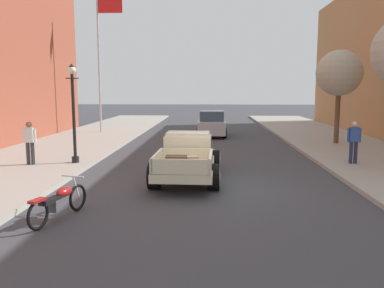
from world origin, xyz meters
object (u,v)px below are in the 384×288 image
Objects in this scene: hotrod_truck_cream at (188,156)px; street_tree_second at (339,73)px; car_background_silver at (212,124)px; flagpole at (102,48)px; street_lamp_near at (73,106)px; pedestrian_sidewalk_right at (354,140)px; motorcycle_parked at (59,201)px; pedestrian_sidewalk_left at (30,140)px.

hotrod_truck_cream is 11.50m from street_tree_second.
flagpole is (-7.34, 0.64, 5.00)m from car_background_silver.
street_lamp_near is (-5.45, -10.67, 1.62)m from car_background_silver.
pedestrian_sidewalk_right is 17.51m from flagpole.
car_background_silver is 8.91m from flagpole.
hotrod_truck_cream is 1.01× the size of street_tree_second.
motorcycle_parked is at bearing -143.61° from pedestrian_sidewalk_right.
street_lamp_near is at bearing -80.50° from flagpole.
car_background_silver is (0.88, 12.53, 0.01)m from hotrod_truck_cream.
car_background_silver is 11.71m from pedestrian_sidewalk_right.
pedestrian_sidewalk_right is 0.33× the size of street_tree_second.
street_lamp_near reaches higher than hotrod_truck_cream.
street_tree_second is at bearing -33.57° from car_background_silver.
street_tree_second is at bearing 47.03° from hotrod_truck_cream.
hotrod_truck_cream is 15.50m from flagpole.
car_background_silver is at bearing 57.75° from pedestrian_sidewalk_left.
pedestrian_sidewalk_left is (-3.40, 5.90, 0.64)m from motorcycle_parked.
hotrod_truck_cream is 6.31m from pedestrian_sidewalk_left.
street_lamp_near is at bearing 16.83° from pedestrian_sidewalk_left.
car_background_silver is at bearing 77.99° from motorcycle_parked.
street_tree_second reaches higher than pedestrian_sidewalk_left.
pedestrian_sidewalk_left is 0.18× the size of flagpole.
pedestrian_sidewalk_right is 10.98m from street_lamp_near.
pedestrian_sidewalk_right is at bearing -40.66° from flagpole.
pedestrian_sidewalk_left is 15.51m from street_tree_second.
hotrod_truck_cream is at bearing -161.06° from pedestrian_sidewalk_right.
street_lamp_near is (-10.90, -0.31, 1.30)m from pedestrian_sidewalk_right.
hotrod_truck_cream is at bearing -12.69° from pedestrian_sidewalk_left.
street_lamp_near is at bearing 105.93° from motorcycle_parked.
hotrod_truck_cream is 1.15× the size of car_background_silver.
pedestrian_sidewalk_right is (9.08, 6.69, 0.64)m from motorcycle_parked.
hotrod_truck_cream reaches higher than motorcycle_parked.
car_background_silver is 2.62× the size of pedestrian_sidewalk_left.
street_tree_second is at bearing 78.45° from pedestrian_sidewalk_right.
car_background_silver is (3.63, 17.05, 0.33)m from motorcycle_parked.
pedestrian_sidewalk_left is 0.33× the size of street_tree_second.
flagpole reaches higher than pedestrian_sidewalk_right.
pedestrian_sidewalk_left is 12.68m from flagpole.
pedestrian_sidewalk_right is at bearing 36.39° from motorcycle_parked.
motorcycle_parked is at bearing -121.27° from hotrod_truck_cream.
car_background_silver is 12.09m from street_lamp_near.
hotrod_truck_cream is 5.30m from motorcycle_parked.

